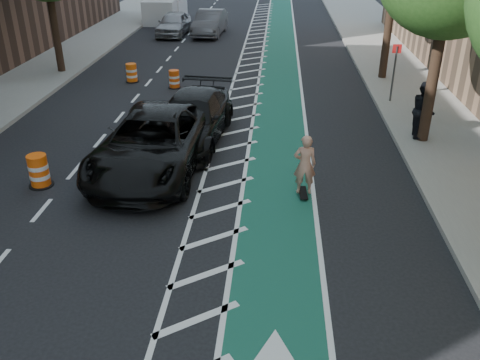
# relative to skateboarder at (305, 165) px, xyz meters

# --- Properties ---
(ground) EXTENTS (120.00, 120.00, 0.00)m
(ground) POSITION_rel_skateboarder_xyz_m (-3.70, -3.74, -0.95)
(ground) COLOR black
(ground) RESTS_ON ground
(bike_lane) EXTENTS (2.00, 90.00, 0.01)m
(bike_lane) POSITION_rel_skateboarder_xyz_m (-0.70, 6.26, -0.94)
(bike_lane) COLOR #17534C
(bike_lane) RESTS_ON ground
(buffer_strip) EXTENTS (1.40, 90.00, 0.01)m
(buffer_strip) POSITION_rel_skateboarder_xyz_m (-2.20, 6.26, -0.94)
(buffer_strip) COLOR silver
(buffer_strip) RESTS_ON ground
(sidewalk_right) EXTENTS (5.00, 90.00, 0.15)m
(sidewalk_right) POSITION_rel_skateboarder_xyz_m (5.80, 6.26, -0.87)
(sidewalk_right) COLOR gray
(sidewalk_right) RESTS_ON ground
(curb_right) EXTENTS (0.12, 90.00, 0.16)m
(curb_right) POSITION_rel_skateboarder_xyz_m (3.35, 6.26, -0.87)
(curb_right) COLOR gray
(curb_right) RESTS_ON ground
(curb_left) EXTENTS (0.12, 90.00, 0.16)m
(curb_left) POSITION_rel_skateboarder_xyz_m (-10.75, 6.26, -0.87)
(curb_left) COLOR gray
(curb_left) RESTS_ON ground
(sign_post) EXTENTS (0.35, 0.08, 2.47)m
(sign_post) POSITION_rel_skateboarder_xyz_m (3.90, 8.26, 0.40)
(sign_post) COLOR #4C4C4C
(sign_post) RESTS_ON ground
(skateboard) EXTENTS (0.25, 0.77, 0.10)m
(skateboard) POSITION_rel_skateboarder_xyz_m (0.00, 0.00, -0.87)
(skateboard) COLOR black
(skateboard) RESTS_ON ground
(skateboarder) EXTENTS (0.64, 0.44, 1.69)m
(skateboarder) POSITION_rel_skateboarder_xyz_m (0.00, 0.00, 0.00)
(skateboarder) COLOR tan
(skateboarder) RESTS_ON skateboard
(suv_near) EXTENTS (3.28, 6.44, 1.74)m
(suv_near) POSITION_rel_skateboarder_xyz_m (-4.46, 1.42, -0.08)
(suv_near) COLOR black
(suv_near) RESTS_ON ground
(suv_far) EXTENTS (2.72, 5.65, 1.59)m
(suv_far) POSITION_rel_skateboarder_xyz_m (-3.70, 3.76, -0.16)
(suv_far) COLOR black
(suv_far) RESTS_ON ground
(car_silver) EXTENTS (1.97, 4.51, 1.51)m
(car_silver) POSITION_rel_skateboarder_xyz_m (-7.83, 22.04, -0.19)
(car_silver) COLOR #96959A
(car_silver) RESTS_ON ground
(car_grey) EXTENTS (1.99, 4.93, 1.59)m
(car_grey) POSITION_rel_skateboarder_xyz_m (-5.43, 22.29, -0.15)
(car_grey) COLOR #4E4E53
(car_grey) RESTS_ON ground
(pedestrian) EXTENTS (0.82, 1.01, 1.93)m
(pedestrian) POSITION_rel_skateboarder_xyz_m (4.16, 4.35, 0.17)
(pedestrian) COLOR black
(pedestrian) RESTS_ON sidewalk_right
(box_truck) EXTENTS (2.52, 5.49, 2.29)m
(box_truck) POSITION_rel_skateboarder_xyz_m (-9.57, 27.75, 0.10)
(box_truck) COLOR silver
(box_truck) RESTS_ON ground
(barrel_a) EXTENTS (0.70, 0.70, 0.95)m
(barrel_a) POSITION_rel_skateboarder_xyz_m (-7.50, 0.04, -0.50)
(barrel_a) COLOR #FF5A0D
(barrel_a) RESTS_ON ground
(barrel_b) EXTENTS (0.59, 0.59, 0.81)m
(barrel_b) POSITION_rel_skateboarder_xyz_m (-5.50, 9.94, -0.57)
(barrel_b) COLOR #E84D0C
(barrel_b) RESTS_ON ground
(barrel_c) EXTENTS (0.63, 0.63, 0.86)m
(barrel_c) POSITION_rel_skateboarder_xyz_m (-7.70, 10.76, -0.54)
(barrel_c) COLOR #FF600D
(barrel_c) RESTS_ON ground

